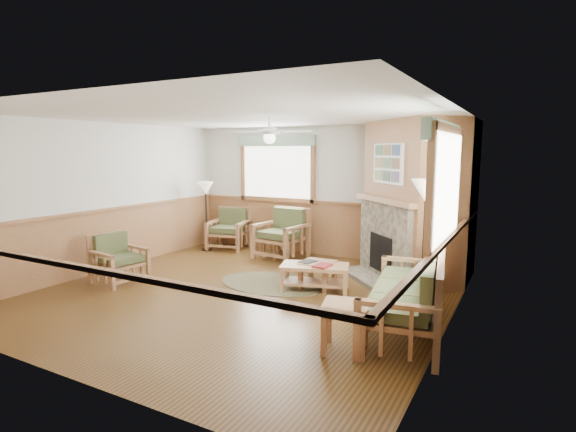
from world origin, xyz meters
The scene contains 24 objects.
floor centered at (0.00, 0.00, -0.01)m, with size 6.00×6.00×0.01m, color #4F3416.
ceiling centered at (0.00, 0.00, 2.70)m, with size 6.00×6.00×0.01m, color white.
wall_back centered at (0.00, 3.00, 1.35)m, with size 6.00×0.02×2.70m, color silver.
wall_front centered at (0.00, -3.00, 1.35)m, with size 6.00×0.02×2.70m, color silver.
wall_left centered at (-3.00, 0.00, 1.35)m, with size 0.02×6.00×2.70m, color silver.
wall_right centered at (3.00, 0.00, 1.35)m, with size 0.02×6.00×2.70m, color silver.
wainscot centered at (0.00, 0.00, 0.55)m, with size 6.00×6.00×1.10m, color #94633C, non-canonical shape.
fireplace centered at (2.05, 2.05, 1.35)m, with size 2.20×2.20×2.70m, color #94633C, non-canonical shape.
window_back centered at (-1.10, 2.96, 2.53)m, with size 1.90×0.16×1.50m, color white, non-canonical shape.
window_right centered at (2.96, -0.20, 2.53)m, with size 0.16×1.90×1.50m, color white, non-canonical shape.
ceiling_fan centered at (0.30, 0.30, 2.66)m, with size 1.24×1.24×0.36m, color white, non-canonical shape.
sofa centered at (2.55, -0.26, 0.48)m, with size 0.86×2.10×0.97m, color #A0704A, non-canonical shape.
armchair_back_left centered at (-2.12, 2.55, 0.45)m, with size 0.81×0.81×0.90m, color #A0704A, non-canonical shape.
armchair_back_right centered at (-0.65, 2.34, 0.51)m, with size 0.90×0.90×1.01m, color #A0704A, non-canonical shape.
armchair_left centered at (-2.17, -0.49, 0.41)m, with size 0.73×0.73×0.81m, color #A0704A, non-canonical shape.
coffee_table centered at (0.91, 0.65, 0.21)m, with size 1.05×0.52×0.42m, color #A0704A, non-canonical shape.
end_table_chairs centered at (-0.76, 2.32, 0.25)m, with size 0.44×0.42×0.49m, color #A0704A, non-canonical shape.
end_table_sofa centered at (2.12, -1.17, 0.27)m, with size 0.49×0.47×0.55m, color #A0704A, non-canonical shape.
footstool centered at (0.89, 0.79, 0.22)m, with size 0.50×0.50×0.43m, color #A0704A, non-canonical shape.
braided_rug centered at (0.13, 0.65, 0.01)m, with size 1.84×1.84×0.01m, color brown.
floor_lamp_left centered at (-2.45, 2.18, 0.77)m, with size 0.35×0.35×1.53m, color black, non-canonical shape.
floor_lamp_right centered at (2.55, 0.70, 0.91)m, with size 0.42×0.42×1.81m, color black, non-canonical shape.
book_red centered at (1.06, 0.60, 0.45)m, with size 0.22×0.30×0.03m, color maroon.
book_dark centered at (0.76, 0.72, 0.44)m, with size 0.20×0.27×0.03m, color black.
Camera 1 is at (3.80, -5.58, 2.18)m, focal length 28.00 mm.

